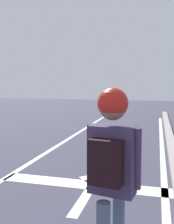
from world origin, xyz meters
TOP-DOWN VIEW (x-y plane):
  - lane_line_curbside at (3.06, 6.00)m, footprint 0.12×20.00m
  - stop_bar at (1.67, 6.36)m, footprint 3.06×0.40m
  - lane_arrow_stem at (1.83, 5.88)m, footprint 0.16×1.40m
  - lane_arrow_head at (1.83, 6.73)m, footprint 0.71×0.71m
  - skater at (2.55, 4.07)m, footprint 0.46×0.63m

SIDE VIEW (x-z plane):
  - lane_line_curbside at x=3.06m, z-range 0.00..0.01m
  - stop_bar at x=1.67m, z-range 0.00..0.01m
  - lane_arrow_stem at x=1.83m, z-range 0.00..0.01m
  - lane_arrow_head at x=1.83m, z-range 0.00..0.01m
  - skater at x=2.55m, z-range 0.31..2.00m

